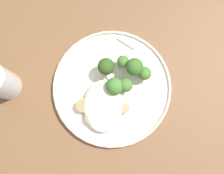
# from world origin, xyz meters

# --- Properties ---
(ground) EXTENTS (6.00, 6.00, 0.00)m
(ground) POSITION_xyz_m (0.00, 0.00, 0.00)
(ground) COLOR #47423D
(wooden_dining_table) EXTENTS (1.40, 1.00, 0.74)m
(wooden_dining_table) POSITION_xyz_m (0.00, 0.00, 0.66)
(wooden_dining_table) COLOR brown
(wooden_dining_table) RESTS_ON ground
(dinner_plate) EXTENTS (0.29, 0.29, 0.02)m
(dinner_plate) POSITION_xyz_m (0.04, 0.03, 0.75)
(dinner_plate) COLOR beige
(dinner_plate) RESTS_ON wooden_dining_table
(noodle_bed) EXTENTS (0.13, 0.09, 0.03)m
(noodle_bed) POSITION_xyz_m (-0.01, 0.05, 0.76)
(noodle_bed) COLOR beige
(noodle_bed) RESTS_ON dinner_plate
(seared_scallop_half_hidden) EXTENTS (0.04, 0.04, 0.02)m
(seared_scallop_half_hidden) POSITION_xyz_m (-0.02, 0.05, 0.76)
(seared_scallop_half_hidden) COLOR beige
(seared_scallop_half_hidden) RESTS_ON dinner_plate
(seared_scallop_center_golden) EXTENTS (0.03, 0.03, 0.02)m
(seared_scallop_center_golden) POSITION_xyz_m (-0.04, 0.07, 0.76)
(seared_scallop_center_golden) COLOR #DBB77A
(seared_scallop_center_golden) RESTS_ON dinner_plate
(seared_scallop_on_noodles) EXTENTS (0.02, 0.02, 0.01)m
(seared_scallop_on_noodles) POSITION_xyz_m (0.02, 0.03, 0.76)
(seared_scallop_on_noodles) COLOR #DBB77A
(seared_scallop_on_noodles) RESTS_ON dinner_plate
(seared_scallop_right_edge) EXTENTS (0.03, 0.03, 0.01)m
(seared_scallop_right_edge) POSITION_xyz_m (-0.01, -0.00, 0.76)
(seared_scallop_right_edge) COLOR #E5C689
(seared_scallop_right_edge) RESTS_ON dinner_plate
(seared_scallop_front_small) EXTENTS (0.03, 0.03, 0.02)m
(seared_scallop_front_small) POSITION_xyz_m (-0.02, 0.02, 0.76)
(seared_scallop_front_small) COLOR beige
(seared_scallop_front_small) RESTS_ON dinner_plate
(seared_scallop_left_edge) EXTENTS (0.03, 0.03, 0.01)m
(seared_scallop_left_edge) POSITION_xyz_m (-0.01, 0.10, 0.76)
(seared_scallop_left_edge) COLOR #DBB77A
(seared_scallop_left_edge) RESTS_ON dinner_plate
(broccoli_floret_left_leaning) EXTENTS (0.03, 0.03, 0.04)m
(broccoli_floret_left_leaning) POSITION_xyz_m (0.07, -0.04, 0.78)
(broccoli_floret_left_leaning) COLOR #89A356
(broccoli_floret_left_leaning) RESTS_ON dinner_plate
(broccoli_floret_split_head) EXTENTS (0.04, 0.04, 0.05)m
(broccoli_floret_split_head) POSITION_xyz_m (0.04, 0.03, 0.78)
(broccoli_floret_split_head) COLOR #89A356
(broccoli_floret_split_head) RESTS_ON dinner_plate
(broccoli_floret_front_edge) EXTENTS (0.04, 0.04, 0.06)m
(broccoli_floret_front_edge) POSITION_xyz_m (0.08, 0.05, 0.79)
(broccoli_floret_front_edge) COLOR #7A994C
(broccoli_floret_front_edge) RESTS_ON dinner_plate
(broccoli_floret_near_rim) EXTENTS (0.04, 0.04, 0.06)m
(broccoli_floret_near_rim) POSITION_xyz_m (0.08, -0.02, 0.79)
(broccoli_floret_near_rim) COLOR #89A356
(broccoli_floret_near_rim) RESTS_ON dinner_plate
(broccoli_floret_tall_stalk) EXTENTS (0.03, 0.03, 0.05)m
(broccoli_floret_tall_stalk) POSITION_xyz_m (0.10, 0.01, 0.78)
(broccoli_floret_tall_stalk) COLOR #89A356
(broccoli_floret_tall_stalk) RESTS_ON dinner_plate
(broccoli_floret_rear_charred) EXTENTS (0.03, 0.03, 0.05)m
(broccoli_floret_rear_charred) POSITION_xyz_m (0.04, -0.00, 0.78)
(broccoli_floret_rear_charred) COLOR #89A356
(broccoli_floret_rear_charred) RESTS_ON dinner_plate
(onion_sliver_long_sliver) EXTENTS (0.03, 0.04, 0.00)m
(onion_sliver_long_sliver) POSITION_xyz_m (0.09, 0.01, 0.75)
(onion_sliver_long_sliver) COLOR silver
(onion_sliver_long_sliver) RESTS_ON dinner_plate
(onion_sliver_pale_crescent) EXTENTS (0.02, 0.04, 0.00)m
(onion_sliver_pale_crescent) POSITION_xyz_m (0.09, -0.04, 0.75)
(onion_sliver_pale_crescent) COLOR silver
(onion_sliver_pale_crescent) RESTS_ON dinner_plate
(onion_sliver_curled_piece) EXTENTS (0.03, 0.05, 0.00)m
(onion_sliver_curled_piece) POSITION_xyz_m (0.15, 0.00, 0.75)
(onion_sliver_curled_piece) COLOR silver
(onion_sliver_curled_piece) RESTS_ON dinner_plate
(onion_sliver_short_strip) EXTENTS (0.04, 0.03, 0.00)m
(onion_sliver_short_strip) POSITION_xyz_m (0.08, 0.05, 0.75)
(onion_sliver_short_strip) COLOR silver
(onion_sliver_short_strip) RESTS_ON dinner_plate
(water_glass) EXTENTS (0.07, 0.07, 0.11)m
(water_glass) POSITION_xyz_m (0.04, 0.29, 0.79)
(water_glass) COLOR silver
(water_glass) RESTS_ON wooden_dining_table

